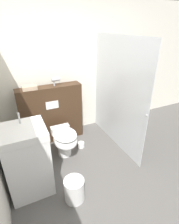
# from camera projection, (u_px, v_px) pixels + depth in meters

# --- Properties ---
(ground_plane) EXTENTS (12.00, 12.00, 0.00)m
(ground_plane) POSITION_uv_depth(u_px,v_px,m) (117.00, 191.00, 2.40)
(ground_plane) COLOR #565451
(wall_back) EXTENTS (8.00, 0.06, 2.50)m
(wall_back) POSITION_uv_depth(u_px,v_px,m) (69.00, 71.00, 3.32)
(wall_back) COLOR silver
(wall_back) RESTS_ON ground_plane
(partition_panel) EXTENTS (1.14, 0.25, 1.09)m
(partition_panel) POSITION_uv_depth(u_px,v_px,m) (52.00, 114.00, 3.27)
(partition_panel) COLOR #3D2819
(partition_panel) RESTS_ON ground_plane
(shower_glass) EXTENTS (0.04, 1.57, 1.92)m
(shower_glass) POSITION_uv_depth(u_px,v_px,m) (117.00, 95.00, 3.01)
(shower_glass) COLOR silver
(shower_glass) RESTS_ON ground_plane
(toilet) EXTENTS (0.38, 0.58, 0.48)m
(toilet) POSITION_uv_depth(u_px,v_px,m) (65.00, 141.00, 2.91)
(toilet) COLOR white
(toilet) RESTS_ON ground_plane
(sink_vanity) EXTENTS (0.54, 0.51, 1.10)m
(sink_vanity) POSITION_uv_depth(u_px,v_px,m) (28.00, 160.00, 2.25)
(sink_vanity) COLOR white
(sink_vanity) RESTS_ON ground_plane
(hair_drier) EXTENTS (0.17, 0.08, 0.16)m
(hair_drier) POSITION_uv_depth(u_px,v_px,m) (56.00, 79.00, 3.02)
(hair_drier) COLOR #B7B7BC
(hair_drier) RESTS_ON partition_panel
(folded_towel) EXTENTS (0.23, 0.17, 0.06)m
(folded_towel) POSITION_uv_depth(u_px,v_px,m) (29.00, 88.00, 2.87)
(folded_towel) COLOR tan
(folded_towel) RESTS_ON partition_panel
(spare_toilet_roll) EXTENTS (0.12, 0.12, 0.10)m
(spare_toilet_roll) POSITION_uv_depth(u_px,v_px,m) (81.00, 145.00, 3.24)
(spare_toilet_roll) COLOR white
(spare_toilet_roll) RESTS_ON ground_plane
(waste_bin) EXTENTS (0.26, 0.26, 0.32)m
(waste_bin) POSITION_uv_depth(u_px,v_px,m) (74.00, 190.00, 2.23)
(waste_bin) COLOR silver
(waste_bin) RESTS_ON ground_plane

